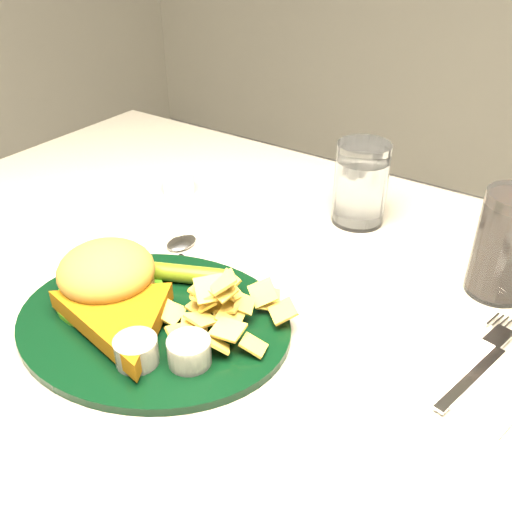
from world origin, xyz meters
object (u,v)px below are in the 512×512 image
at_px(cola_glass, 506,245).
at_px(table, 258,494).
at_px(water_glass, 361,184).
at_px(fork_napkin, 474,373).
at_px(dinner_plate, 151,300).

bearing_deg(cola_glass, table, -143.13).
bearing_deg(water_glass, fork_napkin, -43.43).
xyz_separation_m(water_glass, fork_napkin, (0.23, -0.22, -0.05)).
height_order(dinner_plate, fork_napkin, dinner_plate).
relative_size(cola_glass, fork_napkin, 0.83).
bearing_deg(dinner_plate, water_glass, 62.78).
bearing_deg(fork_napkin, table, -165.03).
bearing_deg(dinner_plate, fork_napkin, 6.74).
bearing_deg(fork_napkin, dinner_plate, -146.83).
bearing_deg(table, fork_napkin, 2.60).
bearing_deg(dinner_plate, cola_glass, 29.55).
bearing_deg(table, water_glass, 86.45).
bearing_deg(cola_glass, fork_napkin, -81.80).
distance_m(water_glass, cola_glass, 0.22).
height_order(table, water_glass, water_glass).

